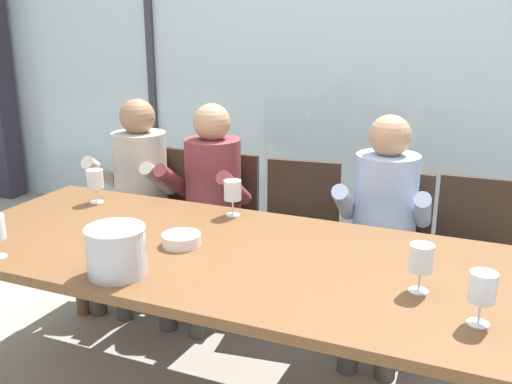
% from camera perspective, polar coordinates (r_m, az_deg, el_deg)
% --- Properties ---
extents(ground, '(14.00, 14.00, 0.00)m').
position_cam_1_polar(ground, '(3.54, 4.18, -11.05)').
color(ground, '#9E9384').
extents(window_glass_panel, '(7.64, 0.03, 2.60)m').
position_cam_1_polar(window_glass_panel, '(4.32, 9.90, 11.89)').
color(window_glass_panel, silver).
rests_on(window_glass_panel, ground).
extents(window_mullion_left, '(0.06, 0.06, 2.60)m').
position_cam_1_polar(window_mullion_left, '(4.98, -10.24, 12.50)').
color(window_mullion_left, '#38383D').
rests_on(window_mullion_left, ground).
extents(hillside_vineyard, '(13.64, 2.40, 1.63)m').
position_cam_1_polar(hillside_vineyard, '(7.56, 15.56, 9.86)').
color(hillside_vineyard, '#386633').
rests_on(hillside_vineyard, ground).
extents(dining_table, '(2.44, 1.03, 0.74)m').
position_cam_1_polar(dining_table, '(2.41, -3.27, -7.11)').
color(dining_table, brown).
rests_on(dining_table, ground).
extents(chair_near_curtain, '(0.46, 0.46, 0.88)m').
position_cam_1_polar(chair_near_curtain, '(3.69, -10.29, -1.44)').
color(chair_near_curtain, '#332319').
rests_on(chair_near_curtain, ground).
extents(chair_left_of_center, '(0.45, 0.45, 0.88)m').
position_cam_1_polar(chair_left_of_center, '(3.46, -3.68, -2.43)').
color(chair_left_of_center, '#332319').
rests_on(chair_left_of_center, ground).
extents(chair_center, '(0.49, 0.49, 0.88)m').
position_cam_1_polar(chair_center, '(3.28, 4.23, -3.57)').
color(chair_center, '#332319').
rests_on(chair_center, ground).
extents(chair_right_of_center, '(0.48, 0.48, 0.88)m').
position_cam_1_polar(chair_right_of_center, '(3.15, 12.61, -4.82)').
color(chair_right_of_center, '#332319').
rests_on(chair_right_of_center, ground).
extents(chair_near_window_right, '(0.46, 0.46, 0.88)m').
position_cam_1_polar(chair_near_window_right, '(3.14, 20.86, -5.65)').
color(chair_near_window_right, '#332319').
rests_on(chair_near_window_right, ground).
extents(person_beige_jumper, '(0.48, 0.62, 1.20)m').
position_cam_1_polar(person_beige_jumper, '(3.52, -11.86, 0.50)').
color(person_beige_jumper, '#B7AD9E').
rests_on(person_beige_jumper, ground).
extents(person_maroon_top, '(0.46, 0.61, 1.20)m').
position_cam_1_polar(person_maroon_top, '(3.27, -4.83, -0.42)').
color(person_maroon_top, brown).
rests_on(person_maroon_top, ground).
extents(person_pale_blue_shirt, '(0.48, 0.63, 1.20)m').
position_cam_1_polar(person_pale_blue_shirt, '(2.97, 12.37, -2.62)').
color(person_pale_blue_shirt, '#9EB2D1').
rests_on(person_pale_blue_shirt, ground).
extents(ice_bucket_primary, '(0.23, 0.23, 0.19)m').
position_cam_1_polar(ice_bucket_primary, '(2.19, -13.61, -5.59)').
color(ice_bucket_primary, '#B7B7BC').
rests_on(ice_bucket_primary, dining_table).
extents(tasting_bowl, '(0.16, 0.16, 0.05)m').
position_cam_1_polar(tasting_bowl, '(2.44, -7.35, -4.67)').
color(tasting_bowl, silver).
rests_on(tasting_bowl, dining_table).
extents(wine_glass_by_left_taster, '(0.08, 0.08, 0.17)m').
position_cam_1_polar(wine_glass_by_left_taster, '(2.75, -2.32, 0.01)').
color(wine_glass_by_left_taster, silver).
rests_on(wine_glass_by_left_taster, dining_table).
extents(wine_glass_near_bucket, '(0.08, 0.08, 0.17)m').
position_cam_1_polar(wine_glass_near_bucket, '(2.07, 15.95, -6.46)').
color(wine_glass_near_bucket, silver).
rests_on(wine_glass_near_bucket, dining_table).
extents(wine_glass_center_pour, '(0.08, 0.08, 0.17)m').
position_cam_1_polar(wine_glass_center_pour, '(3.05, -15.56, 1.10)').
color(wine_glass_center_pour, silver).
rests_on(wine_glass_center_pour, dining_table).
extents(wine_glass_spare_empty, '(0.08, 0.08, 0.17)m').
position_cam_1_polar(wine_glass_spare_empty, '(1.91, 21.41, -8.81)').
color(wine_glass_spare_empty, silver).
rests_on(wine_glass_spare_empty, dining_table).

